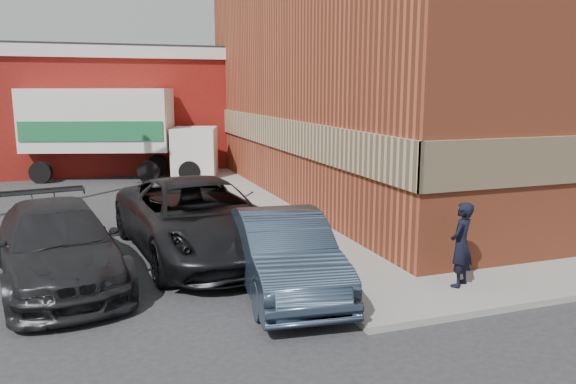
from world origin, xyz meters
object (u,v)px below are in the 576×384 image
object	(u,v)px
sedan	(284,253)
suv_b	(58,245)
box_truck	(117,127)
suv_a	(198,218)
warehouse	(52,108)
brick_building	(453,63)
man	(461,245)

from	to	relation	value
sedan	suv_b	world-z (taller)	suv_b
box_truck	sedan	bearing A→B (deg)	-64.51
suv_b	suv_a	bearing A→B (deg)	9.15
suv_a	box_truck	xyz separation A→B (m)	(-1.13, 11.90, 1.30)
warehouse	suv_a	distance (m)	17.20
brick_building	sedan	world-z (taller)	brick_building
sedan	suv_a	bearing A→B (deg)	117.06
warehouse	suv_b	distance (m)	17.76
suv_b	box_truck	world-z (taller)	box_truck
sedan	man	bearing A→B (deg)	-14.59
warehouse	box_truck	world-z (taller)	warehouse
brick_building	suv_a	world-z (taller)	brick_building
brick_building	suv_a	xyz separation A→B (m)	(-10.67, -5.65, -3.82)
brick_building	sedan	size ratio (longest dim) A/B	4.08
warehouse	sedan	world-z (taller)	warehouse
man	sedan	size ratio (longest dim) A/B	0.36
box_truck	brick_building	bearing A→B (deg)	-10.95
suv_a	suv_b	xyz separation A→B (m)	(-2.94, -0.96, -0.09)
brick_building	warehouse	bearing A→B (deg)	142.80
man	suv_a	distance (m)	5.79
warehouse	sedan	distance (m)	20.22
brick_building	sedan	xyz separation A→B (m)	(-9.59, -8.50, -3.95)
brick_building	suv_b	bearing A→B (deg)	-154.09
brick_building	box_truck	world-z (taller)	brick_building
sedan	suv_b	distance (m)	4.44
man	suv_b	world-z (taller)	man
brick_building	box_truck	distance (m)	13.59
man	sedan	distance (m)	3.30
suv_b	box_truck	bearing A→B (deg)	73.01
suv_b	warehouse	bearing A→B (deg)	83.91
sedan	suv_b	xyz separation A→B (m)	(-4.02, 1.89, 0.03)
suv_a	suv_b	distance (m)	3.10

